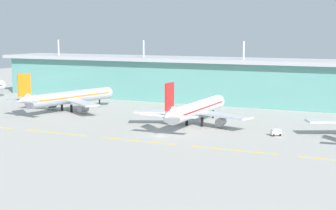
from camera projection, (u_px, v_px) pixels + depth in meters
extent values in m
plane|color=#A8A59E|center=(160.00, 136.00, 195.61)|extent=(600.00, 600.00, 0.00)
cube|color=#5B9E93|center=(247.00, 83.00, 281.61)|extent=(280.00, 28.00, 20.95)
cube|color=#B2B2B7|center=(247.00, 61.00, 280.11)|extent=(288.00, 34.00, 1.80)
cylinder|color=silver|center=(58.00, 47.00, 322.78)|extent=(0.90, 0.90, 9.00)
cylinder|color=silver|center=(144.00, 49.00, 298.59)|extent=(0.90, 0.90, 9.00)
cylinder|color=silver|center=(244.00, 50.00, 274.40)|extent=(0.90, 0.90, 9.00)
cone|color=white|center=(3.00, 85.00, 314.93)|extent=(6.01, 4.72, 5.51)
cylinder|color=#ADB2BC|center=(71.00, 97.00, 256.56)|extent=(15.75, 48.79, 5.80)
cone|color=#ADB2BC|center=(111.00, 92.00, 277.18)|extent=(6.22, 5.05, 5.51)
cone|color=#ADB2BC|center=(23.00, 100.00, 235.00)|extent=(6.20, 7.51, 5.72)
cube|color=orange|center=(24.00, 85.00, 234.93)|extent=(2.01, 6.41, 9.50)
cube|color=#ADB2BC|center=(16.00, 100.00, 238.76)|extent=(10.45, 5.20, 0.36)
cube|color=#ADB2BC|center=(32.00, 102.00, 232.08)|extent=(10.45, 5.20, 0.36)
cube|color=#B7BABF|center=(47.00, 99.00, 260.56)|extent=(24.82, 10.88, 0.70)
cylinder|color=gray|center=(51.00, 105.00, 261.33)|extent=(4.06, 5.07, 3.20)
cube|color=#B7BABF|center=(82.00, 103.00, 245.98)|extent=(23.70, 19.05, 0.70)
cylinder|color=gray|center=(83.00, 109.00, 248.21)|extent=(4.06, 5.07, 3.20)
cylinder|color=black|center=(100.00, 103.00, 271.47)|extent=(0.70, 0.70, 3.60)
cylinder|color=black|center=(62.00, 107.00, 256.78)|extent=(1.10, 1.10, 3.60)
cylinder|color=black|center=(71.00, 108.00, 252.89)|extent=(1.10, 1.10, 3.60)
cube|color=orange|center=(71.00, 96.00, 256.51)|extent=(14.79, 44.04, 0.60)
cylinder|color=white|center=(197.00, 109.00, 218.73)|extent=(7.17, 49.65, 5.80)
cone|color=white|center=(220.00, 101.00, 242.91)|extent=(5.62, 4.15, 5.51)
cone|color=white|center=(168.00, 115.00, 193.49)|extent=(5.11, 6.76, 5.72)
cube|color=red|center=(169.00, 96.00, 193.55)|extent=(0.88, 6.42, 9.50)
cube|color=white|center=(155.00, 115.00, 196.21)|extent=(10.08, 3.48, 0.36)
cube|color=white|center=(183.00, 117.00, 191.73)|extent=(10.08, 3.48, 0.36)
cube|color=#B7BABF|center=(165.00, 112.00, 219.79)|extent=(24.72, 15.84, 0.70)
cylinder|color=gray|center=(169.00, 118.00, 220.98)|extent=(3.32, 4.59, 3.20)
cube|color=#B7BABF|center=(223.00, 115.00, 210.02)|extent=(24.86, 14.74, 0.70)
cylinder|color=gray|center=(221.00, 122.00, 212.19)|extent=(3.32, 4.59, 3.20)
cylinder|color=black|center=(213.00, 114.00, 236.13)|extent=(0.70, 0.70, 3.60)
cylinder|color=black|center=(187.00, 121.00, 217.95)|extent=(1.10, 1.10, 3.60)
cylinder|color=black|center=(202.00, 122.00, 215.34)|extent=(1.10, 1.10, 3.60)
cube|color=red|center=(197.00, 108.00, 218.68)|extent=(7.07, 44.70, 0.60)
cube|color=yellow|center=(56.00, 133.00, 202.33)|extent=(28.00, 0.70, 0.04)
cube|color=yellow|center=(138.00, 141.00, 187.64)|extent=(28.00, 0.70, 0.04)
cube|color=yellow|center=(234.00, 150.00, 172.96)|extent=(28.00, 0.70, 0.04)
cube|color=silver|center=(276.00, 132.00, 196.38)|extent=(3.95, 3.63, 1.60)
cube|color=silver|center=(276.00, 129.00, 196.23)|extent=(3.66, 3.41, 0.16)
cylinder|color=black|center=(278.00, 134.00, 197.53)|extent=(0.93, 0.83, 0.90)
cylinder|color=black|center=(280.00, 135.00, 195.96)|extent=(0.93, 0.83, 0.90)
cylinder|color=black|center=(272.00, 134.00, 197.01)|extent=(0.93, 0.83, 0.90)
cylinder|color=black|center=(273.00, 135.00, 195.44)|extent=(0.93, 0.83, 0.90)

